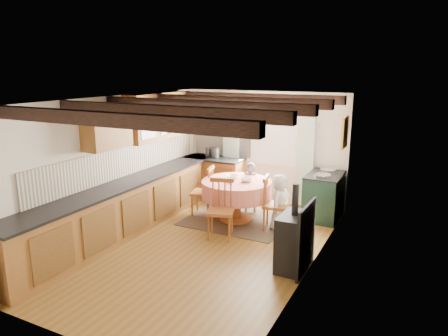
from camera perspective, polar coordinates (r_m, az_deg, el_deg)
The scene contains 40 objects.
floor at distance 6.95m, azimuth -3.01°, elevation -10.66°, with size 3.60×5.50×0.00m, color brown.
ceiling at distance 6.35m, azimuth -3.28°, elevation 9.48°, with size 3.60×5.50×0.00m, color white.
wall_back at distance 8.98m, azimuth 5.59°, elevation 2.93°, with size 3.60×0.00×2.40m, color silver.
wall_front at distance 4.50m, azimuth -20.98°, elevation -8.95°, with size 3.60×0.00×2.40m, color silver.
wall_left at distance 7.58m, azimuth -15.04°, elevation 0.53°, with size 0.00×5.50×2.40m, color silver.
wall_right at distance 5.90m, azimuth 12.26°, elevation -3.02°, with size 0.00×5.50×2.40m, color silver.
beam_a at distance 4.74m, azimuth -15.45°, elevation 6.50°, with size 3.60×0.16×0.16m, color #342018.
beam_b at distance 5.52m, azimuth -8.48°, elevation 7.79°, with size 3.60×0.16×0.16m, color #342018.
beam_c at distance 6.36m, azimuth -3.27°, elevation 8.67°, with size 3.60×0.16×0.16m, color #342018.
beam_d at distance 7.24m, azimuth 0.72°, elevation 9.29°, with size 3.60×0.16×0.16m, color #342018.
beam_e at distance 8.15m, azimuth 3.84°, elevation 9.75°, with size 3.60×0.16×0.16m, color #342018.
splash_left at distance 7.79m, azimuth -13.48°, elevation 0.97°, with size 0.02×4.50×0.55m, color beige.
splash_back at distance 9.36m, azimuth -0.18°, elevation 3.44°, with size 1.40×0.02×0.55m, color beige.
base_cabinet_left at distance 7.60m, azimuth -12.98°, elevation -5.29°, with size 0.60×5.30×0.88m, color brown.
base_cabinet_back at distance 9.31m, azimuth -1.22°, elevation -1.42°, with size 1.30×0.60×0.88m, color brown.
worktop_left at distance 7.45m, azimuth -13.05°, elevation -1.96°, with size 0.64×5.30×0.04m, color black.
worktop_back at distance 9.18m, azimuth -1.30°, elevation 1.32°, with size 1.30×0.64×0.04m, color black.
wall_cabinet_glass at distance 8.28m, azimuth -8.95°, elevation 7.17°, with size 0.34×1.80×0.90m, color brown.
wall_cabinet_solid at distance 7.13m, azimuth -15.95°, elevation 5.39°, with size 0.34×0.90×0.70m, color brown.
window_frame at distance 8.87m, azimuth 6.22°, elevation 5.40°, with size 1.34×0.03×1.54m, color white.
window_pane at distance 8.87m, azimuth 6.23°, elevation 5.40°, with size 1.20×0.01×1.40m, color white.
curtain_left at distance 9.20m, azimuth 0.99°, elevation 2.62°, with size 0.35×0.10×2.10m, color beige.
curtain_right at distance 8.62m, azimuth 11.23°, elevation 1.60°, with size 0.35×0.10×2.10m, color beige.
curtain_rod at distance 8.72m, azimuth 6.12°, elevation 9.23°, with size 0.03×0.03×2.00m, color black.
wall_picture at distance 8.00m, azimuth 16.42°, elevation 4.76°, with size 0.04×0.50×0.60m, color gold.
wall_plate at distance 8.56m, azimuth 12.19°, elevation 5.55°, with size 0.30×0.30×0.02m, color silver.
rug at distance 7.99m, azimuth 1.72°, elevation -7.28°, with size 1.90×1.48×0.01m, color brown.
dining_table at distance 7.86m, azimuth 1.74°, elevation -4.60°, with size 1.33×1.33×0.80m, color #D56B53, non-canonical shape.
chair_near at distance 7.06m, azimuth -0.52°, elevation -5.76°, with size 0.44×0.46×1.03m, color #9C5425, non-canonical shape.
chair_left at distance 8.18m, azimuth -3.01°, elevation -3.15°, with size 0.43×0.45×0.99m, color #9C5425, non-canonical shape.
chair_right at distance 7.48m, azimuth 7.08°, elevation -4.88°, with size 0.43×0.45×0.99m, color #9C5425, non-canonical shape.
aga_range at distance 8.25m, azimuth 13.69°, elevation -3.73°, with size 0.63×0.98×0.90m, color black, non-canonical shape.
cast_iron_stove at distance 6.04m, azimuth 9.70°, elevation -8.08°, with size 0.39×0.65×1.29m, color black, non-canonical shape.
child_far at distance 8.33m, azimuth 3.67°, elevation -2.70°, with size 0.38×0.25×1.04m, color #595969.
child_right at distance 7.50m, azimuth 7.72°, elevation -4.69°, with size 0.50×0.33×1.03m, color silver.
bowl_a at distance 7.93m, azimuth 1.20°, elevation -1.21°, with size 0.23×0.23×0.06m, color silver.
bowl_b at distance 7.69m, azimuth 3.15°, elevation -1.66°, with size 0.21×0.21×0.07m, color silver.
cup at distance 7.60m, azimuth 0.81°, elevation -1.71°, with size 0.10×0.10×0.09m, color silver.
canister_tall at distance 9.21m, azimuth -2.23°, elevation 2.17°, with size 0.13×0.13×0.22m, color #262628.
canister_wide at distance 9.15m, azimuth -1.27°, elevation 2.11°, with size 0.20×0.20×0.22m, color #262628.
Camera 1 is at (3.16, -5.49, 2.86)m, focal length 32.97 mm.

